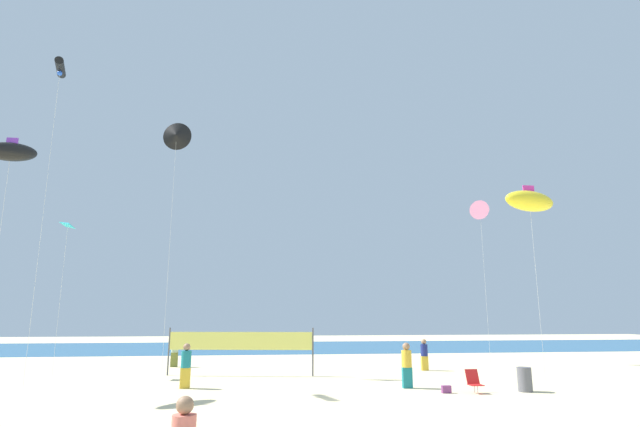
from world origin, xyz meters
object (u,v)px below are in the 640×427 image
Objects in this scene: beach_handbag at (446,389)px; kite_black_delta at (177,136)px; beachgoer_sage_shirt at (175,350)px; trash_barrel at (525,379)px; beachgoer_navy_shirt at (424,354)px; volleyball_net at (241,343)px; kite_cyan_diamond at (68,225)px; kite_yellow_inflatable at (530,201)px; folding_beach_chair at (474,381)px; kite_pink_delta at (480,211)px; kite_black_tube at (60,69)px; kite_black_inflatable at (11,152)px; beachgoer_mustard_shirt at (407,364)px; beachgoer_teal_shirt at (186,364)px.

beach_handbag is 19.74m from kite_black_delta.
beachgoer_sage_shirt reaches higher than trash_barrel.
volleyball_net reaches higher than beachgoer_navy_shirt.
beach_handbag is at bearing 116.39° from beachgoer_sage_shirt.
kite_yellow_inflatable is at bearing -14.98° from kite_cyan_diamond.
folding_beach_chair is 2.44× the size of beach_handbag.
volleyball_net is at bearing 109.26° from beachgoer_sage_shirt.
beachgoer_navy_shirt is 8.28m from trash_barrel.
kite_pink_delta is (16.10, 5.38, 8.58)m from volleyball_net.
kite_black_tube is (-5.02, -7.99, 13.89)m from beachgoer_sage_shirt.
kite_black_inflatable is (-9.72, -5.26, 8.18)m from volleyball_net.
beachgoer_mustard_shirt is at bearing 179.95° from folding_beach_chair.
beachgoer_mustard_shirt is 0.18× the size of kite_black_inflatable.
beachgoer_sage_shirt is 14.80m from beachgoer_navy_shirt.
kite_black_delta is 0.93× the size of kite_black_tube.
volleyball_net is 0.93× the size of kite_cyan_diamond.
trash_barrel is 23.38m from kite_black_inflatable.
trash_barrel is 0.09× the size of kite_black_inflatable.
beachgoer_sage_shirt is at bearing 149.84° from kite_yellow_inflatable.
kite_yellow_inflatable is (3.30, -6.47, 7.43)m from beachgoer_navy_shirt.
trash_barrel is at bearing 36.49° from folding_beach_chair.
beachgoer_teal_shirt is 11.94m from folding_beach_chair.
kite_black_tube is at bearing -49.28° from beachgoer_teal_shirt.
kite_cyan_diamond is at bearing -177.12° from kite_black_delta.
kite_black_inflatable is (-21.37, 1.64, 9.33)m from trash_barrel.
beachgoer_mustard_shirt reaches higher than trash_barrel.
beachgoer_sage_shirt is 15.31m from beachgoer_mustard_shirt.
kite_black_delta is at bearing 138.22° from beachgoer_mustard_shirt.
kite_black_delta reaches higher than beachgoer_navy_shirt.
kite_black_inflatable is at bearing 167.90° from beachgoer_mustard_shirt.
beachgoer_navy_shirt is 22.79m from kite_black_inflatable.
kite_black_inflatable reaches higher than beachgoer_navy_shirt.
folding_beach_chair is 0.08× the size of kite_pink_delta.
trash_barrel is (13.79, -2.66, -0.51)m from beachgoer_teal_shirt.
beachgoer_navy_shirt is at bearing 76.84° from beach_handbag.
beachgoer_teal_shirt is at bearing -157.72° from folding_beach_chair.
beach_handbag is 0.03× the size of kite_black_delta.
volleyball_net is at bearing 131.66° from beachgoer_mustard_shirt.
kite_black_inflatable is at bearing 174.94° from beach_handbag.
beachgoer_teal_shirt is at bearing -152.20° from kite_pink_delta.
kite_black_tube is (-18.57, 3.96, 14.41)m from folding_beach_chair.
kite_black_delta is (-1.94, 5.41, 12.23)m from beachgoer_teal_shirt.
beachgoer_teal_shirt is 1.08× the size of beachgoer_navy_shirt.
volleyball_net is 10.90m from beach_handbag.
trash_barrel is 0.12× the size of kite_cyan_diamond.
kite_pink_delta is 26.00m from kite_cyan_diamond.
kite_cyan_diamond is at bearing 17.76° from beachgoer_sage_shirt.
kite_black_delta is at bearing 69.97° from beachgoer_sage_shirt.
beach_handbag is (12.42, -11.87, -0.84)m from beachgoer_sage_shirt.
beachgoer_teal_shirt is 0.18× the size of kite_black_inflatable.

